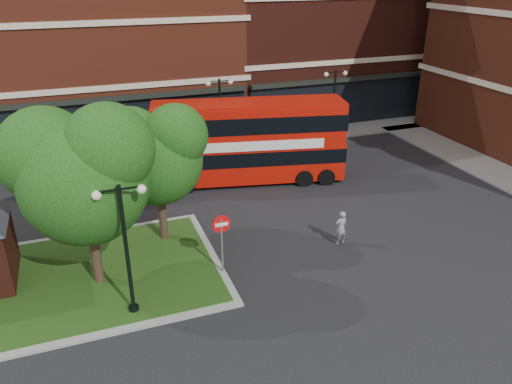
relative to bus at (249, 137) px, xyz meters
name	(u,v)px	position (x,y,z in m)	size (l,w,h in m)	color
ground	(279,285)	(-2.36, -10.11, -2.64)	(120.00, 120.00, 0.00)	black
pavement_far	(184,149)	(-2.36, 6.39, -2.58)	(44.00, 3.00, 0.12)	slate
terrace_far_left	(40,33)	(-10.36, 13.89, 4.36)	(26.00, 12.00, 14.00)	maroon
terrace_far_right	(326,9)	(11.64, 13.89, 5.36)	(18.00, 12.00, 16.00)	#471911
traffic_island	(59,283)	(-10.36, -7.11, -2.58)	(12.60, 7.60, 0.15)	gray
tree_island_west	(80,169)	(-8.95, -7.53, 2.15)	(5.40, 4.71, 7.21)	#2D2116
tree_island_east	(155,151)	(-5.94, -5.04, 1.60)	(4.46, 3.90, 6.29)	#2D2116
lamp_island	(126,245)	(-7.86, -9.91, 0.18)	(1.72, 0.36, 5.00)	black
lamp_far_left	(220,114)	(-0.36, 4.39, 0.18)	(1.72, 0.36, 5.00)	black
lamp_far_right	(334,102)	(7.64, 4.39, 0.18)	(1.72, 0.36, 5.00)	black
bus	(249,137)	(0.00, 0.00, 0.00)	(10.83, 4.55, 4.03)	#B31107
woman	(341,228)	(1.43, -8.11, -1.85)	(0.58, 0.38, 1.58)	gray
car_silver	(189,144)	(-2.22, 5.36, -1.94)	(1.67, 4.16, 1.42)	#A4A6AB
car_white	(284,139)	(4.01, 4.39, -2.00)	(1.36, 3.89, 1.28)	white
no_entry_sign	(222,233)	(-4.17, -8.61, -0.77)	(0.72, 0.09, 2.62)	slate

